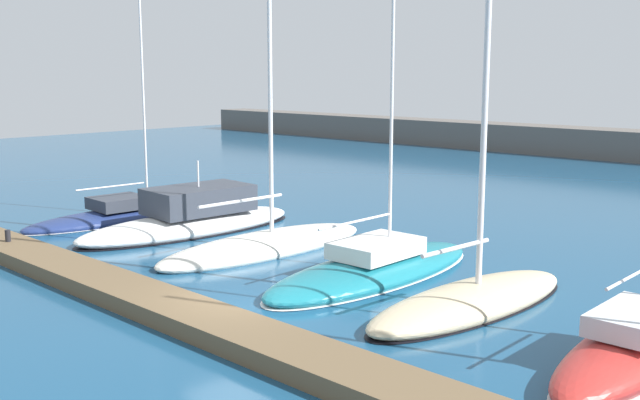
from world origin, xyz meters
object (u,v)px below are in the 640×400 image
object	(u,v)px
sailboat_sand_fifth	(471,298)
sailboat_navy_nearest	(128,214)
sailboat_ivory_third	(266,242)
motorboat_white_second	(192,219)
sailboat_teal_fourth	(374,268)
dock_bollard	(8,236)

from	to	relation	value
sailboat_sand_fifth	sailboat_navy_nearest	bearing A→B (deg)	93.06
sailboat_navy_nearest	sailboat_ivory_third	distance (m)	9.05
sailboat_ivory_third	sailboat_navy_nearest	bearing A→B (deg)	93.69
motorboat_white_second	sailboat_teal_fourth	distance (m)	10.15
sailboat_navy_nearest	sailboat_teal_fourth	bearing A→B (deg)	-85.76
sailboat_navy_nearest	dock_bollard	bearing A→B (deg)	-155.92
sailboat_ivory_third	sailboat_sand_fifth	distance (m)	9.58
sailboat_sand_fifth	dock_bollard	size ratio (longest dim) A/B	33.11
sailboat_teal_fourth	dock_bollard	size ratio (longest dim) A/B	41.71
motorboat_white_second	sailboat_navy_nearest	bearing A→B (deg)	100.50
sailboat_teal_fourth	sailboat_navy_nearest	bearing A→B (deg)	90.51
sailboat_navy_nearest	sailboat_sand_fifth	bearing A→B (deg)	-88.31
motorboat_white_second	sailboat_sand_fifth	distance (m)	14.40
sailboat_navy_nearest	motorboat_white_second	distance (m)	4.26
motorboat_white_second	sailboat_sand_fifth	xyz separation A→B (m)	(14.37, -0.77, -0.20)
motorboat_white_second	dock_bollard	bearing A→B (deg)	171.64
sailboat_teal_fourth	sailboat_ivory_third	bearing A→B (deg)	89.15
dock_bollard	motorboat_white_second	bearing A→B (deg)	77.83
motorboat_white_second	dock_bollard	distance (m)	7.41
sailboat_teal_fourth	sailboat_sand_fifth	world-z (taller)	sailboat_teal_fourth
sailboat_ivory_third	sailboat_teal_fourth	xyz separation A→B (m)	(5.33, 0.03, -0.03)
sailboat_navy_nearest	sailboat_ivory_third	bearing A→B (deg)	-84.96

